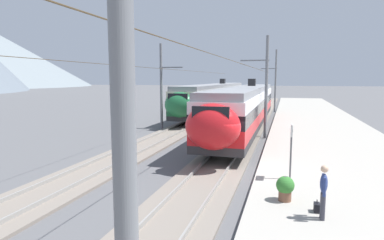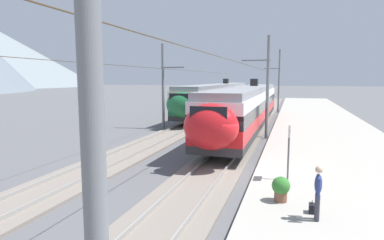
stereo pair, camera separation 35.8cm
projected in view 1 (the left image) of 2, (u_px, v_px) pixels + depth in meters
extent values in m
plane|color=#565659|center=(241.00, 172.00, 15.90)|extent=(400.00, 400.00, 0.00)
cube|color=#A39E93|center=(355.00, 178.00, 14.46)|extent=(120.00, 8.58, 0.29)
cube|color=slate|center=(214.00, 169.00, 16.25)|extent=(120.00, 3.00, 0.12)
cube|color=gray|center=(229.00, 167.00, 16.03)|extent=(120.00, 0.07, 0.16)
cube|color=gray|center=(201.00, 165.00, 16.43)|extent=(120.00, 0.07, 0.16)
cube|color=slate|center=(114.00, 161.00, 17.82)|extent=(120.00, 3.00, 0.12)
cube|color=gray|center=(125.00, 160.00, 17.60)|extent=(120.00, 0.07, 0.16)
cube|color=gray|center=(102.00, 158.00, 18.00)|extent=(120.00, 0.07, 0.16)
cube|color=#2D2D30|center=(246.00, 120.00, 28.78)|extent=(26.42, 2.93, 0.45)
cube|color=red|center=(247.00, 113.00, 28.70)|extent=(26.42, 2.93, 0.85)
cube|color=black|center=(247.00, 104.00, 28.60)|extent=(26.42, 2.97, 0.75)
cube|color=white|center=(247.00, 96.00, 28.51)|extent=(26.42, 2.93, 0.65)
cube|color=gray|center=(247.00, 89.00, 28.44)|extent=(26.12, 2.73, 0.45)
cube|color=black|center=(231.00, 142.00, 21.04)|extent=(2.80, 2.35, 0.42)
cube|color=black|center=(255.00, 115.00, 36.64)|extent=(2.80, 2.35, 0.42)
ellipsoid|color=red|center=(213.00, 127.00, 15.51)|extent=(1.80, 2.70, 2.25)
cube|color=black|center=(210.00, 119.00, 14.98)|extent=(0.16, 1.76, 1.19)
cube|color=black|center=(252.00, 82.00, 32.14)|extent=(0.90, 0.70, 0.70)
cube|color=#2D2D30|center=(216.00, 106.00, 43.35)|extent=(29.75, 2.96, 0.45)
cube|color=#1E6638|center=(216.00, 101.00, 43.27)|extent=(29.75, 2.96, 0.85)
cube|color=black|center=(216.00, 95.00, 43.17)|extent=(29.75, 3.00, 0.75)
cube|color=beige|center=(216.00, 90.00, 43.08)|extent=(29.75, 2.96, 0.65)
cube|color=gray|center=(216.00, 86.00, 43.01)|extent=(29.45, 2.76, 0.45)
cube|color=black|center=(198.00, 117.00, 34.62)|extent=(2.80, 2.37, 0.42)
cube|color=black|center=(228.00, 104.00, 52.19)|extent=(2.80, 2.37, 0.42)
ellipsoid|color=#1E6638|center=(180.00, 105.00, 28.49)|extent=(1.80, 2.72, 2.25)
cube|color=black|center=(178.00, 100.00, 27.96)|extent=(0.16, 1.78, 1.19)
cube|color=black|center=(223.00, 81.00, 47.18)|extent=(0.90, 0.70, 0.70)
cylinder|color=slate|center=(124.00, 154.00, 3.14)|extent=(0.24, 0.24, 7.68)
cylinder|color=slate|center=(266.00, 88.00, 24.55)|extent=(0.24, 0.24, 7.76)
cube|color=slate|center=(255.00, 60.00, 24.55)|extent=(0.10, 2.15, 0.10)
cylinder|color=#473823|center=(242.00, 64.00, 24.84)|extent=(43.36, 0.02, 0.02)
cylinder|color=slate|center=(276.00, 81.00, 43.80)|extent=(0.24, 0.24, 8.43)
cube|color=slate|center=(269.00, 69.00, 43.84)|extent=(0.10, 2.15, 0.10)
cylinder|color=#473823|center=(262.00, 70.00, 44.13)|extent=(43.36, 0.02, 0.02)
cylinder|color=slate|center=(161.00, 87.00, 29.24)|extent=(0.24, 0.24, 7.66)
cube|color=slate|center=(171.00, 67.00, 28.76)|extent=(0.10, 2.18, 0.10)
cylinder|color=#473823|center=(181.00, 70.00, 28.53)|extent=(43.36, 0.02, 0.02)
cylinder|color=#59595B|center=(291.00, 152.00, 13.75)|extent=(0.08, 0.08, 2.38)
cube|color=silver|center=(292.00, 130.00, 13.63)|extent=(0.70, 0.06, 0.50)
cube|color=black|center=(293.00, 130.00, 13.62)|extent=(0.52, 0.01, 0.10)
cylinder|color=#383842|center=(323.00, 207.00, 9.81)|extent=(0.14, 0.14, 0.82)
cylinder|color=#383842|center=(322.00, 205.00, 9.97)|extent=(0.14, 0.14, 0.82)
ellipsoid|color=navy|center=(324.00, 183.00, 9.80)|extent=(0.36, 0.22, 0.62)
sphere|color=tan|center=(325.00, 169.00, 9.74)|extent=(0.22, 0.22, 0.22)
cylinder|color=navy|center=(325.00, 187.00, 9.60)|extent=(0.09, 0.09, 0.58)
cylinder|color=navy|center=(323.00, 183.00, 10.01)|extent=(0.09, 0.09, 0.58)
cube|color=black|center=(317.00, 208.00, 10.46)|extent=(0.32, 0.18, 0.29)
torus|color=black|center=(317.00, 202.00, 10.44)|extent=(0.16, 0.02, 0.16)
cylinder|color=brown|center=(285.00, 195.00, 11.41)|extent=(0.44, 0.44, 0.38)
sphere|color=#33752D|center=(285.00, 185.00, 11.37)|extent=(0.63, 0.63, 0.63)
sphere|color=purple|center=(285.00, 181.00, 11.35)|extent=(0.35, 0.35, 0.35)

